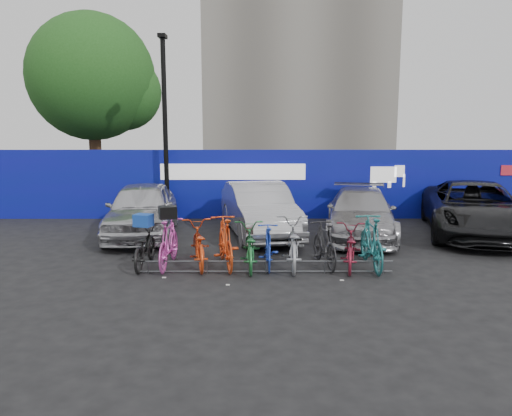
{
  "coord_description": "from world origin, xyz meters",
  "views": [
    {
      "loc": [
        -0.24,
        -11.24,
        3.26
      ],
      "look_at": [
        -0.21,
        2.0,
        1.04
      ],
      "focal_mm": 35.0,
      "sensor_mm": 36.0,
      "label": 1
    }
  ],
  "objects_px": {
    "bike_rack": "(266,266)",
    "bike_1": "(169,243)",
    "bike_9": "(371,242)",
    "tree": "(98,80)",
    "bike_2": "(198,245)",
    "car_0": "(142,209)",
    "car_2": "(360,213)",
    "bike_7": "(325,244)",
    "car_3": "(474,209)",
    "bike_8": "(350,247)",
    "car_1": "(259,210)",
    "lamppost": "(165,124)",
    "bike_4": "(249,247)",
    "bike_0": "(144,246)",
    "bike_3": "(225,242)",
    "bike_5": "(268,246)",
    "bike_6": "(293,243)"
  },
  "relations": [
    {
      "from": "bike_7",
      "to": "bike_8",
      "type": "height_order",
      "value": "bike_7"
    },
    {
      "from": "tree",
      "to": "car_0",
      "type": "bearing_deg",
      "value": -64.82
    },
    {
      "from": "car_1",
      "to": "bike_9",
      "type": "relative_size",
      "value": 2.31
    },
    {
      "from": "lamppost",
      "to": "car_1",
      "type": "height_order",
      "value": "lamppost"
    },
    {
      "from": "tree",
      "to": "bike_8",
      "type": "relative_size",
      "value": 4.21
    },
    {
      "from": "bike_3",
      "to": "bike_4",
      "type": "bearing_deg",
      "value": 159.18
    },
    {
      "from": "car_0",
      "to": "bike_3",
      "type": "bearing_deg",
      "value": -56.22
    },
    {
      "from": "car_2",
      "to": "bike_7",
      "type": "distance_m",
      "value": 3.48
    },
    {
      "from": "bike_6",
      "to": "bike_0",
      "type": "bearing_deg",
      "value": 2.25
    },
    {
      "from": "car_3",
      "to": "bike_2",
      "type": "relative_size",
      "value": 2.91
    },
    {
      "from": "lamppost",
      "to": "bike_9",
      "type": "bearing_deg",
      "value": -44.86
    },
    {
      "from": "bike_2",
      "to": "bike_7",
      "type": "xyz_separation_m",
      "value": [
        2.93,
        0.0,
        0.01
      ]
    },
    {
      "from": "bike_6",
      "to": "bike_8",
      "type": "bearing_deg",
      "value": 177.53
    },
    {
      "from": "bike_rack",
      "to": "lamppost",
      "type": "bearing_deg",
      "value": 118.07
    },
    {
      "from": "bike_1",
      "to": "bike_9",
      "type": "xyz_separation_m",
      "value": [
        4.65,
        -0.13,
        0.04
      ]
    },
    {
      "from": "bike_rack",
      "to": "car_3",
      "type": "bearing_deg",
      "value": 31.79
    },
    {
      "from": "bike_5",
      "to": "bike_9",
      "type": "bearing_deg",
      "value": 177.54
    },
    {
      "from": "bike_4",
      "to": "bike_rack",
      "type": "bearing_deg",
      "value": 128.3
    },
    {
      "from": "car_2",
      "to": "car_3",
      "type": "height_order",
      "value": "car_3"
    },
    {
      "from": "bike_1",
      "to": "bike_7",
      "type": "distance_m",
      "value": 3.61
    },
    {
      "from": "car_0",
      "to": "bike_1",
      "type": "xyz_separation_m",
      "value": [
        1.33,
        -3.29,
        -0.22
      ]
    },
    {
      "from": "tree",
      "to": "bike_2",
      "type": "bearing_deg",
      "value": -62.56
    },
    {
      "from": "bike_6",
      "to": "bike_7",
      "type": "xyz_separation_m",
      "value": [
        0.75,
        0.06,
        -0.03
      ]
    },
    {
      "from": "tree",
      "to": "bike_8",
      "type": "bearing_deg",
      "value": -49.6
    },
    {
      "from": "bike_rack",
      "to": "bike_9",
      "type": "relative_size",
      "value": 2.75
    },
    {
      "from": "car_3",
      "to": "bike_2",
      "type": "height_order",
      "value": "car_3"
    },
    {
      "from": "bike_rack",
      "to": "bike_1",
      "type": "distance_m",
      "value": 2.33
    },
    {
      "from": "car_0",
      "to": "bike_8",
      "type": "bearing_deg",
      "value": -36.64
    },
    {
      "from": "car_1",
      "to": "car_3",
      "type": "height_order",
      "value": "car_3"
    },
    {
      "from": "bike_5",
      "to": "car_0",
      "type": "bearing_deg",
      "value": -43.12
    },
    {
      "from": "bike_8",
      "to": "bike_3",
      "type": "bearing_deg",
      "value": 8.98
    },
    {
      "from": "bike_2",
      "to": "bike_8",
      "type": "distance_m",
      "value": 3.49
    },
    {
      "from": "car_3",
      "to": "bike_3",
      "type": "bearing_deg",
      "value": -140.76
    },
    {
      "from": "bike_2",
      "to": "bike_8",
      "type": "xyz_separation_m",
      "value": [
        3.49,
        -0.17,
        -0.03
      ]
    },
    {
      "from": "tree",
      "to": "bike_1",
      "type": "relative_size",
      "value": 4.11
    },
    {
      "from": "car_1",
      "to": "bike_4",
      "type": "xyz_separation_m",
      "value": [
        -0.25,
        -3.44,
        -0.27
      ]
    },
    {
      "from": "car_0",
      "to": "bike_2",
      "type": "height_order",
      "value": "car_0"
    },
    {
      "from": "bike_1",
      "to": "bike_9",
      "type": "distance_m",
      "value": 4.65
    },
    {
      "from": "bike_1",
      "to": "bike_7",
      "type": "xyz_separation_m",
      "value": [
        3.61,
        0.06,
        -0.05
      ]
    },
    {
      "from": "bike_4",
      "to": "bike_7",
      "type": "height_order",
      "value": "bike_7"
    },
    {
      "from": "lamppost",
      "to": "car_1",
      "type": "xyz_separation_m",
      "value": [
        3.08,
        -2.12,
        -2.5
      ]
    },
    {
      "from": "tree",
      "to": "bike_2",
      "type": "relative_size",
      "value": 3.98
    },
    {
      "from": "car_2",
      "to": "bike_9",
      "type": "distance_m",
      "value": 3.36
    },
    {
      "from": "bike_4",
      "to": "bike_0",
      "type": "bearing_deg",
      "value": -5.32
    },
    {
      "from": "bike_rack",
      "to": "car_2",
      "type": "relative_size",
      "value": 1.18
    },
    {
      "from": "bike_0",
      "to": "car_2",
      "type": "bearing_deg",
      "value": -149.51
    },
    {
      "from": "car_0",
      "to": "bike_5",
      "type": "height_order",
      "value": "car_0"
    },
    {
      "from": "bike_4",
      "to": "bike_7",
      "type": "distance_m",
      "value": 1.75
    },
    {
      "from": "bike_9",
      "to": "bike_rack",
      "type": "bearing_deg",
      "value": 9.18
    },
    {
      "from": "car_1",
      "to": "car_2",
      "type": "distance_m",
      "value": 2.98
    }
  ]
}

